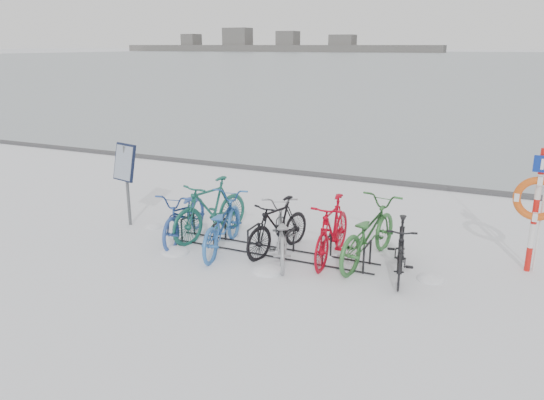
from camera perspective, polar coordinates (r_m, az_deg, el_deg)
name	(u,v)px	position (r m, az deg, el deg)	size (l,w,h in m)	color
ground	(271,252)	(9.83, -0.12, -5.63)	(900.00, 900.00, 0.00)	white
ice_sheet	(508,59)	(163.36, 24.02, 13.72)	(400.00, 298.00, 0.02)	#97A3AB
quay_edge	(359,179)	(15.12, 9.29, 2.26)	(400.00, 0.25, 0.10)	#3F3F42
bike_rack	(271,243)	(9.76, -0.12, -4.65)	(4.00, 0.48, 0.46)	black
info_board	(125,167)	(11.33, -15.53, 3.42)	(0.62, 0.35, 1.74)	#595B5E
lifebuoy_station	(538,199)	(9.58, 26.67, 0.11)	(0.74, 0.22, 3.83)	red
shoreline	(267,46)	(296.32, -0.51, 16.20)	(180.00, 12.00, 9.50)	#525252
bike_0	(185,213)	(10.50, -9.33, -1.36)	(0.70, 2.00, 1.05)	#294891
bike_1	(211,207)	(10.52, -6.63, -0.77)	(0.57, 2.00, 1.20)	#1A574A
bike_2	(222,222)	(9.84, -5.43, -2.39)	(0.70, 2.02, 1.06)	#2E67B3
bike_3	(278,225)	(9.70, 0.66, -2.66)	(0.49, 1.73, 1.04)	black
bike_4	(280,231)	(9.42, 0.90, -3.37)	(0.67, 1.91, 1.00)	gray
bike_5	(332,228)	(9.41, 6.51, -3.02)	(0.54, 1.91, 1.15)	#B20417
bike_6	(368,230)	(9.41, 10.30, -3.23)	(0.75, 2.16, 1.13)	#316C32
bike_7	(401,247)	(8.95, 13.69, -4.96)	(0.47, 1.65, 0.99)	black
snow_drifts	(268,260)	(9.50, -0.41, -6.43)	(6.10, 1.68, 0.19)	white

